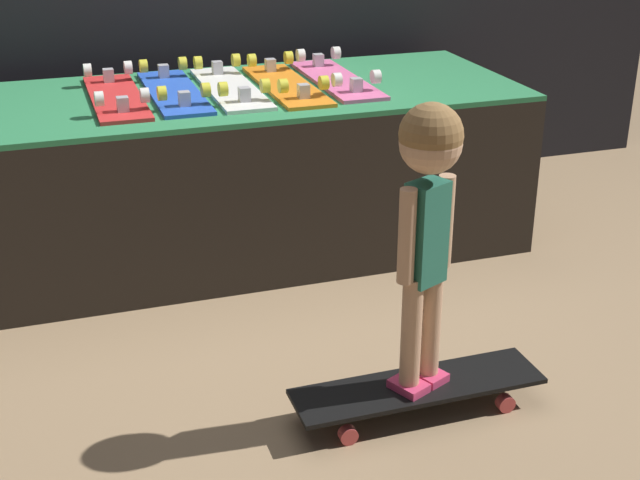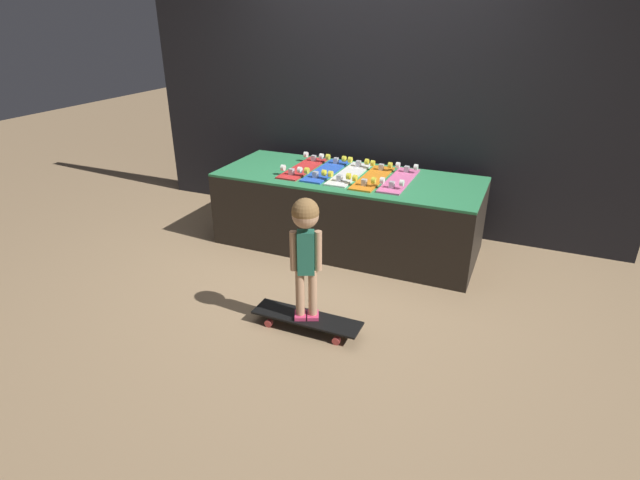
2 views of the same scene
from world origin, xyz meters
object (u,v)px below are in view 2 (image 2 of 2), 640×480
at_px(skateboard_blue_on_rack, 326,170).
at_px(skateboard_white_on_rack, 349,173).
at_px(skateboard_red_on_rack, 303,167).
at_px(child, 306,237).
at_px(skateboard_orange_on_rack, 373,177).
at_px(skateboard_pink_on_rack, 399,179).
at_px(skateboard_on_floor, 307,319).

xyz_separation_m(skateboard_blue_on_rack, skateboard_white_on_rack, (0.22, -0.01, 0.00)).
distance_m(skateboard_red_on_rack, child, 1.50).
height_order(skateboard_orange_on_rack, skateboard_pink_on_rack, same).
bearing_deg(skateboard_white_on_rack, skateboard_on_floor, -80.83).
xyz_separation_m(skateboard_white_on_rack, child, (0.22, -1.35, 0.00)).
relative_size(skateboard_red_on_rack, skateboard_blue_on_rack, 1.00).
height_order(skateboard_red_on_rack, skateboard_on_floor, skateboard_red_on_rack).
relative_size(skateboard_white_on_rack, child, 0.84).
xyz_separation_m(skateboard_blue_on_rack, skateboard_on_floor, (0.44, -1.35, -0.59)).
height_order(skateboard_pink_on_rack, skateboard_on_floor, skateboard_pink_on_rack).
xyz_separation_m(skateboard_blue_on_rack, child, (0.44, -1.35, 0.00)).
distance_m(skateboard_white_on_rack, skateboard_orange_on_rack, 0.22).
distance_m(skateboard_blue_on_rack, child, 1.42).
bearing_deg(skateboard_orange_on_rack, skateboard_white_on_rack, 174.06).
height_order(skateboard_blue_on_rack, skateboard_orange_on_rack, same).
bearing_deg(skateboard_on_floor, skateboard_white_on_rack, 99.17).
bearing_deg(skateboard_orange_on_rack, skateboard_on_floor, -90.05).
height_order(skateboard_orange_on_rack, child, child).
xyz_separation_m(skateboard_white_on_rack, skateboard_pink_on_rack, (0.44, 0.01, 0.00)).
distance_m(skateboard_red_on_rack, skateboard_blue_on_rack, 0.22).
distance_m(skateboard_red_on_rack, skateboard_on_floor, 1.61).
bearing_deg(child, skateboard_red_on_rack, 91.62).
bearing_deg(skateboard_pink_on_rack, skateboard_orange_on_rack, -172.50).
bearing_deg(skateboard_blue_on_rack, skateboard_white_on_rack, -2.12).
relative_size(skateboard_orange_on_rack, child, 0.84).
relative_size(skateboard_white_on_rack, skateboard_on_floor, 0.94).
bearing_deg(child, skateboard_on_floor, -114.27).
bearing_deg(skateboard_white_on_rack, skateboard_red_on_rack, 179.83).
relative_size(skateboard_blue_on_rack, skateboard_white_on_rack, 1.00).
bearing_deg(child, skateboard_white_on_rack, 74.90).
relative_size(skateboard_blue_on_rack, skateboard_on_floor, 0.94).
distance_m(skateboard_orange_on_rack, skateboard_pink_on_rack, 0.22).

